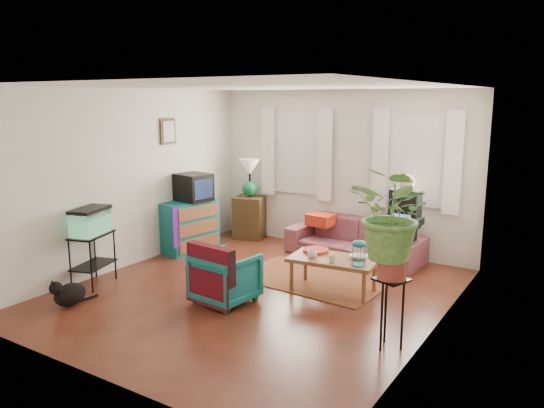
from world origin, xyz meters
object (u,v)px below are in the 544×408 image
Objects in this scene: armchair at (226,275)px; aquarium_stand at (93,260)px; sofa at (355,233)px; dresser at (190,226)px; plant_stand at (390,313)px; coffee_table at (333,275)px; side_table at (250,217)px.

aquarium_stand is at bearing 20.05° from armchair.
sofa is 2.28× the size of dresser.
aquarium_stand is at bearing -174.84° from plant_stand.
coffee_table is 1.61m from plant_stand.
coffee_table is at bearing -0.06° from dresser.
armchair is (-0.60, -2.49, -0.07)m from sofa.
plant_stand is at bearing -37.69° from side_table.
dresser reaches higher than coffee_table.
armchair is (1.51, -2.71, -0.03)m from side_table.
aquarium_stand is 1.02× the size of armchair.
sofa is at bearing 97.66° from coffee_table.
sofa is 3.85m from aquarium_stand.
armchair is at bearing -60.80° from side_table.
armchair is 0.94× the size of plant_stand.
side_table reaches higher than coffee_table.
sofa is 3.07× the size of armchair.
plant_stand is (3.64, -2.81, -0.01)m from side_table.
plant_stand reaches higher than coffee_table.
coffee_table is (2.47, -1.70, -0.14)m from side_table.
dresser reaches higher than sofa.
armchair is 1.40m from coffee_table.
dresser is 1.93m from aquarium_stand.
coffee_table is 1.52× the size of plant_stand.
side_table is 3.19m from aquarium_stand.
side_table reaches higher than plant_stand.
plant_stand is at bearing -176.59° from armchair.
aquarium_stand is at bearing -158.32° from coffee_table.
sofa reaches higher than side_table.
side_table is at bearing 139.68° from coffee_table.
armchair is at bearing -139.41° from coffee_table.
plant_stand is at bearing -55.79° from sofa.
armchair is 0.62× the size of coffee_table.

